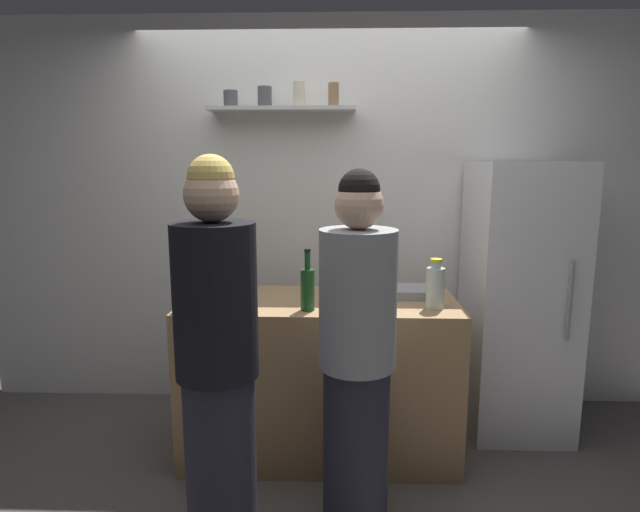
{
  "coord_description": "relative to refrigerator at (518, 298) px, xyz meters",
  "views": [
    {
      "loc": [
        0.06,
        -2.36,
        1.67
      ],
      "look_at": [
        -0.04,
        0.51,
        1.15
      ],
      "focal_mm": 29.72,
      "sensor_mm": 36.0,
      "label": 1
    }
  ],
  "objects": [
    {
      "name": "ground_plane",
      "position": [
        -1.18,
        -0.85,
        -0.83
      ],
      "size": [
        5.28,
        5.28,
        0.0
      ],
      "primitive_type": "plane",
      "color": "#59544F"
    },
    {
      "name": "back_wall_assembly",
      "position": [
        -1.18,
        0.4,
        0.47
      ],
      "size": [
        4.8,
        0.32,
        2.6
      ],
      "color": "white",
      "rests_on": "ground"
    },
    {
      "name": "refrigerator",
      "position": [
        0.0,
        0.0,
        0.0
      ],
      "size": [
        0.59,
        0.69,
        1.67
      ],
      "color": "white",
      "rests_on": "ground"
    },
    {
      "name": "counter",
      "position": [
        -1.21,
        -0.34,
        -0.38
      ],
      "size": [
        1.53,
        0.68,
        0.9
      ],
      "primitive_type": "cube",
      "color": "#9E7A51",
      "rests_on": "ground"
    },
    {
      "name": "baking_pan",
      "position": [
        -0.75,
        -0.23,
        0.09
      ],
      "size": [
        0.34,
        0.24,
        0.05
      ],
      "primitive_type": "cube",
      "color": "gray",
      "rests_on": "counter"
    },
    {
      "name": "utensil_holder",
      "position": [
        -1.85,
        -0.32,
        0.13
      ],
      "size": [
        0.11,
        0.11,
        0.22
      ],
      "color": "#B2B2B7",
      "rests_on": "counter"
    },
    {
      "name": "wine_bottle_pale_glass",
      "position": [
        -1.88,
        -0.53,
        0.19
      ],
      "size": [
        0.08,
        0.08,
        0.31
      ],
      "color": "#B2BFB2",
      "rests_on": "counter"
    },
    {
      "name": "wine_bottle_green_glass",
      "position": [
        -1.27,
        -0.55,
        0.19
      ],
      "size": [
        0.07,
        0.07,
        0.32
      ],
      "color": "#19471E",
      "rests_on": "counter"
    },
    {
      "name": "water_bottle_plastic",
      "position": [
        -0.6,
        -0.49,
        0.19
      ],
      "size": [
        0.1,
        0.1,
        0.27
      ],
      "color": "silver",
      "rests_on": "counter"
    },
    {
      "name": "person_grey_hoodie",
      "position": [
        -1.03,
        -0.98,
        -0.02
      ],
      "size": [
        0.34,
        0.34,
        1.64
      ],
      "rotation": [
        0.0,
        0.0,
        4.71
      ],
      "color": "#262633",
      "rests_on": "ground"
    },
    {
      "name": "person_blonde",
      "position": [
        -1.61,
        -1.16,
        0.01
      ],
      "size": [
        0.34,
        0.34,
        1.7
      ],
      "rotation": [
        0.0,
        0.0,
        3.14
      ],
      "color": "#262633",
      "rests_on": "ground"
    }
  ]
}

